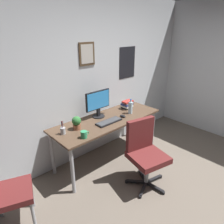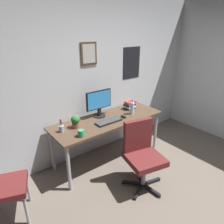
{
  "view_description": "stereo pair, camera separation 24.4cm",
  "coord_description": "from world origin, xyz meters",
  "px_view_note": "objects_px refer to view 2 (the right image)",
  "views": [
    {
      "loc": [
        -2.07,
        -0.45,
        2.07
      ],
      "look_at": [
        -0.12,
        1.64,
        0.89
      ],
      "focal_mm": 32.52,
      "sensor_mm": 36.0,
      "label": 1
    },
    {
      "loc": [
        -1.89,
        -0.61,
        2.07
      ],
      "look_at": [
        -0.12,
        1.64,
        0.89
      ],
      "focal_mm": 32.52,
      "sensor_mm": 36.0,
      "label": 2
    }
  ],
  "objects_px": {
    "computer_mouse": "(124,116)",
    "potted_plant": "(76,121)",
    "keyboard": "(109,122)",
    "book_stack_left": "(130,105)",
    "water_bottle": "(132,108)",
    "pen_cup": "(61,128)",
    "office_chair": "(142,152)",
    "monitor": "(99,102)",
    "coffee_mug_near": "(81,133)"
  },
  "relations": [
    {
      "from": "potted_plant",
      "to": "pen_cup",
      "type": "height_order",
      "value": "pen_cup"
    },
    {
      "from": "keyboard",
      "to": "book_stack_left",
      "type": "xyz_separation_m",
      "value": [
        0.64,
        0.22,
        0.06
      ]
    },
    {
      "from": "keyboard",
      "to": "coffee_mug_near",
      "type": "xyz_separation_m",
      "value": [
        -0.55,
        -0.12,
        0.04
      ]
    },
    {
      "from": "office_chair",
      "to": "pen_cup",
      "type": "bearing_deg",
      "value": 133.03
    },
    {
      "from": "computer_mouse",
      "to": "pen_cup",
      "type": "xyz_separation_m",
      "value": [
        -1.0,
        0.16,
        0.04
      ]
    },
    {
      "from": "computer_mouse",
      "to": "office_chair",
      "type": "bearing_deg",
      "value": -110.23
    },
    {
      "from": "office_chair",
      "to": "keyboard",
      "type": "relative_size",
      "value": 2.21
    },
    {
      "from": "computer_mouse",
      "to": "book_stack_left",
      "type": "relative_size",
      "value": 0.52
    },
    {
      "from": "coffee_mug_near",
      "to": "book_stack_left",
      "type": "bearing_deg",
      "value": 16.15
    },
    {
      "from": "monitor",
      "to": "computer_mouse",
      "type": "xyz_separation_m",
      "value": [
        0.28,
        -0.29,
        -0.22
      ]
    },
    {
      "from": "potted_plant",
      "to": "pen_cup",
      "type": "xyz_separation_m",
      "value": [
        -0.22,
        0.01,
        -0.05
      ]
    },
    {
      "from": "water_bottle",
      "to": "pen_cup",
      "type": "bearing_deg",
      "value": 173.62
    },
    {
      "from": "computer_mouse",
      "to": "pen_cup",
      "type": "height_order",
      "value": "pen_cup"
    },
    {
      "from": "coffee_mug_near",
      "to": "book_stack_left",
      "type": "distance_m",
      "value": 1.25
    },
    {
      "from": "office_chair",
      "to": "water_bottle",
      "type": "xyz_separation_m",
      "value": [
        0.45,
        0.68,
        0.32
      ]
    },
    {
      "from": "keyboard",
      "to": "computer_mouse",
      "type": "xyz_separation_m",
      "value": [
        0.3,
        -0.0,
        0.01
      ]
    },
    {
      "from": "monitor",
      "to": "potted_plant",
      "type": "height_order",
      "value": "monitor"
    },
    {
      "from": "pen_cup",
      "to": "book_stack_left",
      "type": "relative_size",
      "value": 0.95
    },
    {
      "from": "monitor",
      "to": "computer_mouse",
      "type": "height_order",
      "value": "monitor"
    },
    {
      "from": "monitor",
      "to": "computer_mouse",
      "type": "relative_size",
      "value": 4.18
    },
    {
      "from": "keyboard",
      "to": "water_bottle",
      "type": "distance_m",
      "value": 0.51
    },
    {
      "from": "water_bottle",
      "to": "potted_plant",
      "type": "height_order",
      "value": "water_bottle"
    },
    {
      "from": "computer_mouse",
      "to": "potted_plant",
      "type": "relative_size",
      "value": 0.56
    },
    {
      "from": "book_stack_left",
      "to": "keyboard",
      "type": "bearing_deg",
      "value": -160.95
    },
    {
      "from": "office_chair",
      "to": "monitor",
      "type": "bearing_deg",
      "value": 92.23
    },
    {
      "from": "water_bottle",
      "to": "potted_plant",
      "type": "xyz_separation_m",
      "value": [
        -0.99,
        0.13,
        -0.0
      ]
    },
    {
      "from": "pen_cup",
      "to": "book_stack_left",
      "type": "height_order",
      "value": "pen_cup"
    },
    {
      "from": "keyboard",
      "to": "coffee_mug_near",
      "type": "height_order",
      "value": "coffee_mug_near"
    },
    {
      "from": "computer_mouse",
      "to": "potted_plant",
      "type": "xyz_separation_m",
      "value": [
        -0.78,
        0.15,
        0.09
      ]
    },
    {
      "from": "coffee_mug_near",
      "to": "potted_plant",
      "type": "relative_size",
      "value": 0.63
    },
    {
      "from": "office_chair",
      "to": "keyboard",
      "type": "distance_m",
      "value": 0.7
    },
    {
      "from": "monitor",
      "to": "pen_cup",
      "type": "relative_size",
      "value": 2.3
    },
    {
      "from": "office_chair",
      "to": "monitor",
      "type": "xyz_separation_m",
      "value": [
        -0.04,
        0.94,
        0.45
      ]
    },
    {
      "from": "office_chair",
      "to": "pen_cup",
      "type": "xyz_separation_m",
      "value": [
        -0.76,
        0.82,
        0.27
      ]
    },
    {
      "from": "potted_plant",
      "to": "book_stack_left",
      "type": "bearing_deg",
      "value": 3.71
    },
    {
      "from": "coffee_mug_near",
      "to": "pen_cup",
      "type": "distance_m",
      "value": 0.32
    },
    {
      "from": "monitor",
      "to": "coffee_mug_near",
      "type": "height_order",
      "value": "monitor"
    },
    {
      "from": "water_bottle",
      "to": "book_stack_left",
      "type": "bearing_deg",
      "value": 55.59
    },
    {
      "from": "monitor",
      "to": "coffee_mug_near",
      "type": "distance_m",
      "value": 0.73
    },
    {
      "from": "office_chair",
      "to": "coffee_mug_near",
      "type": "relative_size",
      "value": 7.72
    },
    {
      "from": "water_bottle",
      "to": "potted_plant",
      "type": "distance_m",
      "value": 1.0
    },
    {
      "from": "office_chair",
      "to": "water_bottle",
      "type": "bearing_deg",
      "value": 56.78
    },
    {
      "from": "office_chair",
      "to": "coffee_mug_near",
      "type": "xyz_separation_m",
      "value": [
        -0.61,
        0.54,
        0.26
      ]
    },
    {
      "from": "office_chair",
      "to": "monitor",
      "type": "relative_size",
      "value": 2.07
    },
    {
      "from": "water_bottle",
      "to": "computer_mouse",
      "type": "bearing_deg",
      "value": -173.41
    },
    {
      "from": "computer_mouse",
      "to": "book_stack_left",
      "type": "distance_m",
      "value": 0.41
    },
    {
      "from": "coffee_mug_near",
      "to": "pen_cup",
      "type": "xyz_separation_m",
      "value": [
        -0.15,
        0.28,
        0.01
      ]
    },
    {
      "from": "keyboard",
      "to": "coffee_mug_near",
      "type": "bearing_deg",
      "value": -167.32
    },
    {
      "from": "coffee_mug_near",
      "to": "potted_plant",
      "type": "height_order",
      "value": "potted_plant"
    },
    {
      "from": "monitor",
      "to": "keyboard",
      "type": "distance_m",
      "value": 0.36
    }
  ]
}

